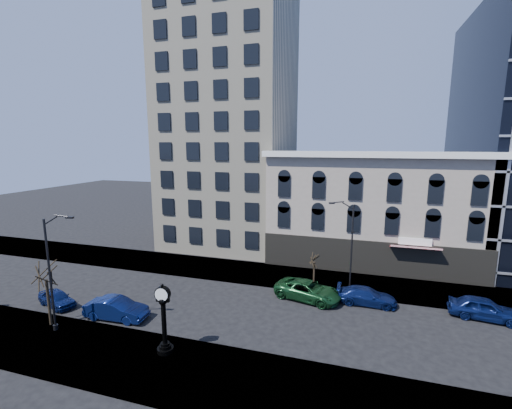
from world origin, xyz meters
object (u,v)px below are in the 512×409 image
(street_clock, at_px, (164,322))
(car_near_a, at_px, (57,298))
(car_near_b, at_px, (116,309))
(street_lamp_near, at_px, (55,243))

(street_clock, xyz_separation_m, car_near_a, (-12.09, 3.18, -1.55))
(street_clock, bearing_deg, car_near_b, 148.02)
(street_clock, height_order, car_near_b, street_clock)
(car_near_b, bearing_deg, car_near_a, 83.46)
(street_lamp_near, xyz_separation_m, car_near_a, (-3.78, 3.02, -5.95))
(street_clock, relative_size, car_near_a, 1.20)
(street_lamp_near, bearing_deg, street_clock, -11.23)
(street_lamp_near, distance_m, car_near_a, 7.67)
(street_clock, height_order, car_near_a, street_clock)
(street_clock, bearing_deg, car_near_a, 158.81)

